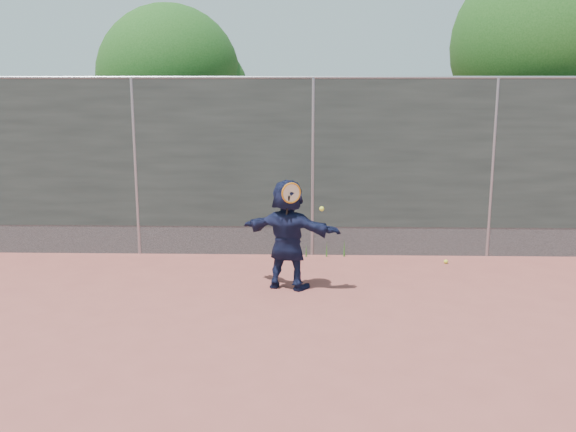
{
  "coord_description": "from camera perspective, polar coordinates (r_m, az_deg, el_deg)",
  "views": [
    {
      "loc": [
        -0.13,
        -7.22,
        2.95
      ],
      "look_at": [
        -0.37,
        1.69,
        1.06
      ],
      "focal_mm": 40.0,
      "sensor_mm": 36.0,
      "label": 1
    }
  ],
  "objects": [
    {
      "name": "tree_right",
      "position": [
        13.84,
        22.51,
        13.31
      ],
      "size": [
        3.78,
        3.6,
        5.39
      ],
      "color": "#382314",
      "rests_on": "ground"
    },
    {
      "name": "player",
      "position": [
        9.17,
        0.0,
        -1.63
      ],
      "size": [
        1.55,
        0.93,
        1.6
      ],
      "primitive_type": "imported",
      "rotation": [
        0.0,
        0.0,
        2.8
      ],
      "color": "#151A39",
      "rests_on": "ground"
    },
    {
      "name": "fence",
      "position": [
        10.8,
        2.21,
        4.67
      ],
      "size": [
        20.0,
        0.06,
        3.03
      ],
      "color": "#38423D",
      "rests_on": "ground"
    },
    {
      "name": "swing_action",
      "position": [
        8.86,
        0.55,
        1.8
      ],
      "size": [
        0.59,
        0.16,
        0.51
      ],
      "color": "orange",
      "rests_on": "ground"
    },
    {
      "name": "tree_left",
      "position": [
        14.03,
        -9.85,
        11.74
      ],
      "size": [
        3.15,
        3.0,
        4.53
      ],
      "color": "#382314",
      "rests_on": "ground"
    },
    {
      "name": "ball_ground",
      "position": [
        10.88,
        13.86,
        -3.96
      ],
      "size": [
        0.07,
        0.07,
        0.07
      ],
      "primitive_type": "sphere",
      "color": "yellow",
      "rests_on": "ground"
    },
    {
      "name": "ground",
      "position": [
        7.8,
        2.39,
        -10.3
      ],
      "size": [
        80.0,
        80.0,
        0.0
      ],
      "primitive_type": "plane",
      "color": "#9E4C42",
      "rests_on": "ground"
    },
    {
      "name": "weed_clump",
      "position": [
        10.98,
        3.69,
        -2.94
      ],
      "size": [
        0.68,
        0.07,
        0.3
      ],
      "color": "#387226",
      "rests_on": "ground"
    }
  ]
}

